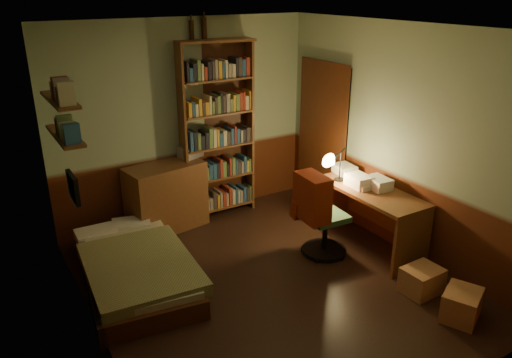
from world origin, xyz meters
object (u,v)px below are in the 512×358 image
desk (369,219)px  office_chair (326,213)px  bed (134,259)px  cardboard_box_b (422,280)px  mini_stereo (190,151)px  cardboard_box_a (461,305)px  dresser (166,197)px  bookshelf (217,131)px  desk_lamp (340,159)px

desk → office_chair: size_ratio=1.34×
bed → office_chair: bearing=-7.6°
cardboard_box_b → mini_stereo: bearing=113.8°
cardboard_box_a → cardboard_box_b: 0.50m
cardboard_box_b → dresser: bearing=121.5°
bookshelf → cardboard_box_a: size_ratio=6.05×
office_chair → cardboard_box_b: bearing=-69.3°
desk_lamp → cardboard_box_b: 1.68m
bed → mini_stereo: mini_stereo is taller
desk_lamp → cardboard_box_b: (-0.07, -1.43, -0.87)m
desk_lamp → cardboard_box_a: bearing=-77.5°
bookshelf → desk: bookshelf is taller
desk → cardboard_box_a: bearing=-97.9°
office_chair → cardboard_box_b: (0.35, -1.15, -0.38)m
dresser → cardboard_box_a: size_ratio=2.52×
bookshelf → cardboard_box_a: (0.85, -3.30, -1.02)m
bookshelf → office_chair: bookshelf is taller
dresser → bookshelf: (0.80, 0.08, 0.73)m
dresser → desk_lamp: (1.74, -1.29, 0.58)m
dresser → cardboard_box_a: 3.63m
mini_stereo → office_chair: bearing=-81.2°
dresser → bookshelf: bearing=-2.9°
mini_stereo → office_chair: 1.97m
desk_lamp → office_chair: (-0.41, -0.28, -0.49)m
office_chair → dresser: bearing=134.0°
desk_lamp → office_chair: 0.70m
dresser → cardboard_box_a: (1.65, -3.22, -0.29)m
bookshelf → cardboard_box_b: 3.12m
bookshelf → desk_lamp: (0.94, -1.38, -0.16)m
dresser → office_chair: bearing=-59.0°
desk_lamp → cardboard_box_a: size_ratio=1.39×
desk_lamp → dresser: bearing=158.5°
dresser → bookshelf: bookshelf is taller
bed → mini_stereo: (1.19, 1.14, 0.66)m
mini_stereo → cardboard_box_b: mini_stereo is taller
office_chair → cardboard_box_a: bearing=-75.0°
mini_stereo → bookshelf: bearing=-25.4°
bookshelf → desk_lamp: bookshelf is taller
cardboard_box_a → cardboard_box_b: bearing=87.3°
bed → desk_lamp: desk_lamp is taller
mini_stereo → cardboard_box_a: mini_stereo is taller
dresser → cardboard_box_b: bearing=-67.5°
office_chair → cardboard_box_a: size_ratio=2.67×
desk → desk_lamp: bearing=105.9°
bed → dresser: 1.28m
bookshelf → cardboard_box_b: size_ratio=6.11×
desk → desk_lamp: desk_lamp is taller
dresser → cardboard_box_a: dresser is taller
office_chair → bed: bearing=168.9°
mini_stereo → office_chair: size_ratio=0.27×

